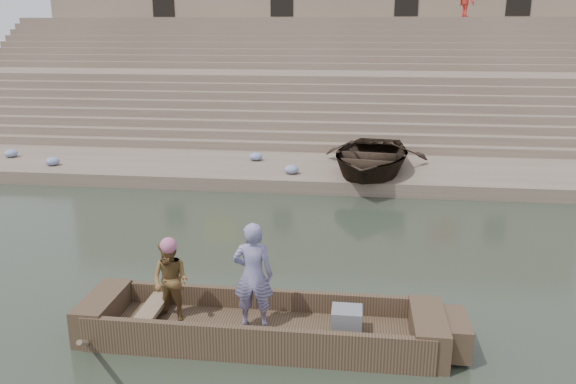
% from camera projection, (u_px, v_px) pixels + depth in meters
% --- Properties ---
extents(ground, '(120.00, 120.00, 0.00)m').
position_uv_depth(ground, '(218.00, 280.00, 11.01)').
color(ground, '#2B3528').
rests_on(ground, ground).
extents(lower_landing, '(32.00, 4.00, 0.40)m').
position_uv_depth(lower_landing, '(277.00, 170.00, 18.58)').
color(lower_landing, gray).
rests_on(lower_landing, ground).
extents(mid_landing, '(32.00, 3.00, 2.80)m').
position_uv_depth(mid_landing, '(301.00, 104.00, 25.39)').
color(mid_landing, gray).
rests_on(mid_landing, ground).
extents(upper_landing, '(32.00, 3.00, 5.20)m').
position_uv_depth(upper_landing, '(314.00, 66.00, 31.73)').
color(upper_landing, gray).
rests_on(upper_landing, ground).
extents(ghat_steps, '(32.00, 11.00, 5.20)m').
position_uv_depth(ghat_steps, '(305.00, 91.00, 26.89)').
color(ghat_steps, gray).
rests_on(ghat_steps, ground).
extents(building_wall, '(32.00, 5.07, 11.20)m').
position_uv_depth(building_wall, '(320.00, 12.00, 34.70)').
color(building_wall, gray).
rests_on(building_wall, ground).
extents(main_rowboat, '(5.00, 1.30, 0.22)m').
position_uv_depth(main_rowboat, '(260.00, 333.00, 8.86)').
color(main_rowboat, brown).
rests_on(main_rowboat, ground).
extents(rowboat_trim, '(6.04, 2.63, 1.98)m').
position_uv_depth(rowboat_trim, '(273.00, 323.00, 8.77)').
color(rowboat_trim, brown).
rests_on(rowboat_trim, ground).
extents(standing_man, '(0.64, 0.45, 1.69)m').
position_uv_depth(standing_man, '(253.00, 275.00, 8.66)').
color(standing_man, navy).
rests_on(standing_man, main_rowboat).
extents(rowing_man, '(0.74, 0.64, 1.31)m').
position_uv_depth(rowing_man, '(170.00, 281.00, 8.91)').
color(rowing_man, '#277627').
rests_on(rowing_man, main_rowboat).
extents(television, '(0.46, 0.42, 0.40)m').
position_uv_depth(television, '(346.00, 321.00, 8.62)').
color(television, slate).
rests_on(television, main_rowboat).
extents(beached_rowboat, '(4.00, 5.15, 0.98)m').
position_uv_depth(beached_rowboat, '(370.00, 156.00, 17.45)').
color(beached_rowboat, '#2D2116').
rests_on(beached_rowboat, lower_landing).
extents(cloth_bundles, '(10.29, 2.08, 0.26)m').
position_uv_depth(cloth_bundles, '(150.00, 160.00, 18.59)').
color(cloth_bundles, '#3F5999').
rests_on(cloth_bundles, lower_landing).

